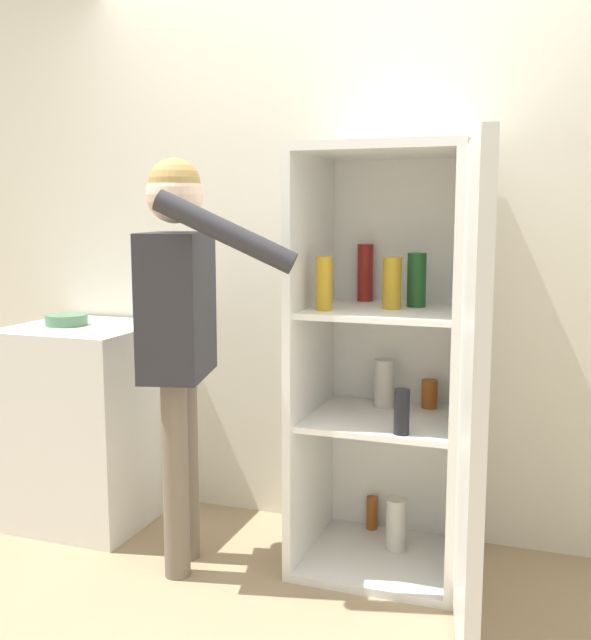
{
  "coord_description": "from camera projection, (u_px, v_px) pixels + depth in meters",
  "views": [
    {
      "loc": [
        0.9,
        -2.31,
        1.46
      ],
      "look_at": [
        -0.14,
        0.62,
        1.01
      ],
      "focal_mm": 42.0,
      "sensor_mm": 36.0,
      "label": 1
    }
  ],
  "objects": [
    {
      "name": "bowl",
      "position": [
        66.0,
        320.0,
        3.51
      ],
      "size": [
        0.2,
        0.2,
        0.05
      ],
      "color": "#517F5B",
      "rests_on": "counter"
    },
    {
      "name": "refrigerator",
      "position": [
        404.0,
        369.0,
        2.92
      ],
      "size": [
        0.83,
        1.28,
        1.72
      ],
      "color": "white",
      "rests_on": "ground_plane"
    },
    {
      "name": "wall_back",
      "position": [
        351.0,
        254.0,
        3.39
      ],
      "size": [
        7.0,
        0.06,
        2.55
      ],
      "color": "silver",
      "rests_on": "ground_plane"
    },
    {
      "name": "counter",
      "position": [
        87.0,
        423.0,
        3.56
      ],
      "size": [
        0.63,
        0.63,
        0.93
      ],
      "color": "white",
      "rests_on": "ground_plane"
    },
    {
      "name": "ground_plane",
      "position": [
        274.0,
        627.0,
        2.66
      ],
      "size": [
        12.0,
        12.0,
        0.0
      ],
      "primitive_type": "plane",
      "color": "tan"
    },
    {
      "name": "person",
      "position": [
        180.0,
        311.0,
        2.97
      ],
      "size": [
        0.71,
        0.53,
        1.67
      ],
      "color": "#726656",
      "rests_on": "ground_plane"
    }
  ]
}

